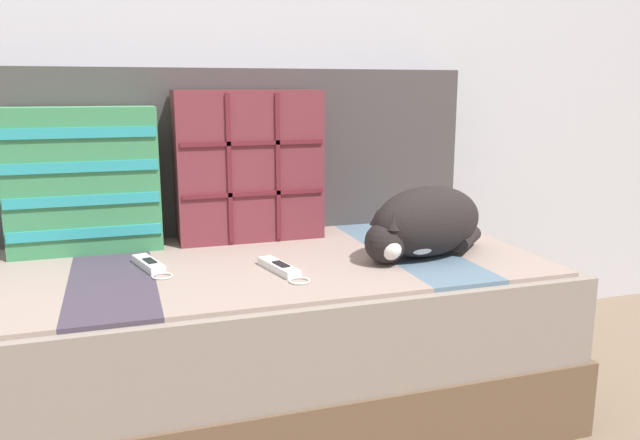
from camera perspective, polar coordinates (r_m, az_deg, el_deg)
name	(u,v)px	position (r m, az deg, el deg)	size (l,w,h in m)	color
couch	(195,340)	(1.65, -11.34, -10.71)	(1.80, 0.82, 0.41)	brown
sofa_backrest	(174,152)	(1.87, -13.17, 6.06)	(1.77, 0.14, 0.48)	#474242
throw_pillow_quilted	(249,166)	(1.76, -6.52, 4.96)	(0.40, 0.14, 0.42)	brown
throw_pillow_striped	(83,180)	(1.73, -20.82, 3.43)	(0.38, 0.14, 0.37)	#3D8956
sleeping_cat	(424,224)	(1.59, 9.46, -0.38)	(0.38, 0.26, 0.18)	black
game_remote_near	(280,268)	(1.46, -3.66, -4.41)	(0.09, 0.21, 0.02)	white
game_remote_far	(150,265)	(1.54, -15.32, -3.97)	(0.09, 0.19, 0.02)	white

